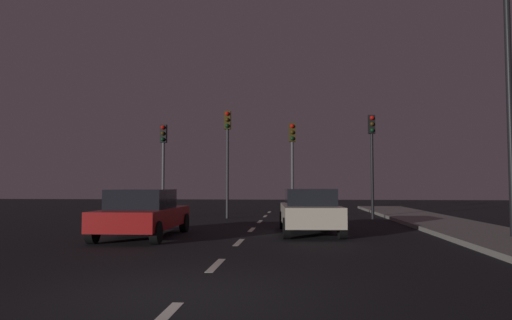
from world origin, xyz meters
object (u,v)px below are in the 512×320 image
Objects in this scene: traffic_signal_center_right at (292,151)px; traffic_signal_far_right at (372,146)px; traffic_signal_far_left at (163,152)px; car_adjacent_lane at (143,213)px; traffic_signal_center_left at (227,143)px; street_lamp_right at (498,85)px; car_stopped_ahead at (309,211)px.

traffic_signal_far_right is at bearing 0.01° from traffic_signal_center_right.
traffic_signal_far_left is 10.27m from traffic_signal_far_right.
traffic_signal_center_right is 10.04m from car_adjacent_lane.
traffic_signal_center_left is 0.71× the size of street_lamp_right.
traffic_signal_far_right is 1.09× the size of car_adjacent_lane.
traffic_signal_center_right is (6.44, -0.00, -0.00)m from traffic_signal_far_left.
street_lamp_right is at bearing -43.47° from traffic_signal_center_left.
traffic_signal_far_right reaches higher than traffic_signal_center_right.
car_adjacent_lane is 0.61× the size of street_lamp_right.
traffic_signal_far_left reaches higher than car_stopped_ahead.
traffic_signal_far_right is 8.12m from car_stopped_ahead.
traffic_signal_far_right is at bearing 65.13° from car_stopped_ahead.
traffic_signal_far_left is at bearing -179.98° from traffic_signal_center_left.
traffic_signal_far_right is 1.10× the size of car_stopped_ahead.
car_stopped_ahead is at bearing -84.96° from traffic_signal_center_right.
traffic_signal_center_left reaches higher than car_stopped_ahead.
car_adjacent_lane is (-4.55, -8.58, -2.52)m from traffic_signal_center_right.
traffic_signal_far_left is 0.93× the size of traffic_signal_far_right.
car_adjacent_lane is 11.24m from street_lamp_right.
traffic_signal_center_right is 1.01× the size of car_adjacent_lane.
street_lamp_right reaches higher than traffic_signal_far_left.
street_lamp_right is (2.21, -8.75, 1.01)m from traffic_signal_far_right.
traffic_signal_far_left is at bearing 180.00° from traffic_signal_center_right.
street_lamp_right reaches higher than car_adjacent_lane.
traffic_signal_far_left is 1.02× the size of car_adjacent_lane.
traffic_signal_center_left reaches higher than car_adjacent_lane.
traffic_signal_center_left is 1.16× the size of car_stopped_ahead.
street_lamp_right is (5.42, -1.82, 3.76)m from car_stopped_ahead.
traffic_signal_far_right is (10.26, 0.00, 0.23)m from traffic_signal_far_left.
traffic_signal_center_right is 0.93× the size of traffic_signal_far_right.
traffic_signal_center_left is 9.17m from car_adjacent_lane.
traffic_signal_center_left is 3.23m from traffic_signal_center_right.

